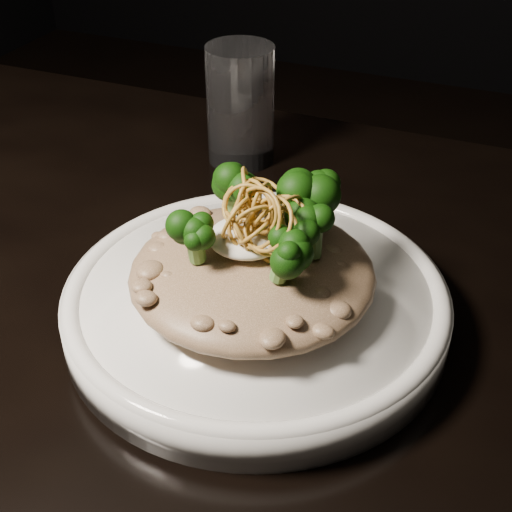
{
  "coord_description": "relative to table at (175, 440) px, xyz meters",
  "views": [
    {
      "loc": [
        0.19,
        -0.3,
        1.07
      ],
      "look_at": [
        0.04,
        0.06,
        0.81
      ],
      "focal_mm": 50.0,
      "sensor_mm": 36.0,
      "label": 1
    }
  ],
  "objects": [
    {
      "name": "shallots",
      "position": [
        0.04,
        0.05,
        0.18
      ],
      "size": [
        0.05,
        0.05,
        0.03
      ],
      "primitive_type": null,
      "color": "brown",
      "rests_on": "cheese"
    },
    {
      "name": "broccoli",
      "position": [
        0.04,
        0.06,
        0.17
      ],
      "size": [
        0.12,
        0.12,
        0.04
      ],
      "primitive_type": null,
      "color": "black",
      "rests_on": "risotto"
    },
    {
      "name": "risotto",
      "position": [
        0.04,
        0.05,
        0.13
      ],
      "size": [
        0.16,
        0.16,
        0.04
      ],
      "primitive_type": "ellipsoid",
      "color": "brown",
      "rests_on": "plate"
    },
    {
      "name": "cheese",
      "position": [
        0.03,
        0.05,
        0.15
      ],
      "size": [
        0.05,
        0.05,
        0.01
      ],
      "primitive_type": "ellipsoid",
      "color": "white",
      "rests_on": "risotto"
    },
    {
      "name": "table",
      "position": [
        0.0,
        0.0,
        0.0
      ],
      "size": [
        1.1,
        0.8,
        0.75
      ],
      "color": "black",
      "rests_on": "ground"
    },
    {
      "name": "drinking_glass",
      "position": [
        -0.07,
        0.28,
        0.14
      ],
      "size": [
        0.07,
        0.07,
        0.11
      ],
      "primitive_type": "cylinder",
      "rotation": [
        0.0,
        0.0,
        0.15
      ],
      "color": "silver",
      "rests_on": "table"
    },
    {
      "name": "plate",
      "position": [
        0.04,
        0.06,
        0.1
      ],
      "size": [
        0.26,
        0.26,
        0.03
      ],
      "primitive_type": "cylinder",
      "color": "white",
      "rests_on": "table"
    }
  ]
}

